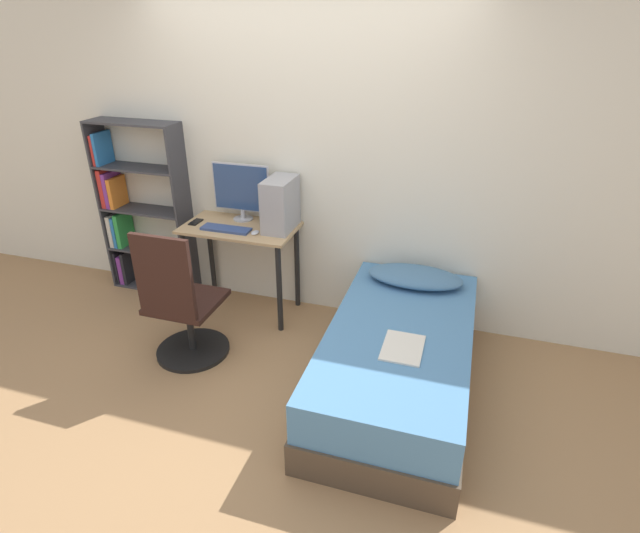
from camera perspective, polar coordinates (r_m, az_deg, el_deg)
ground_plane at (r=3.48m, az=-8.94°, el=-14.84°), size 14.00×14.00×0.00m
wall_back at (r=3.99m, az=-1.73°, el=11.62°), size 8.00×0.05×2.50m
desk at (r=4.13m, az=-9.03°, el=2.60°), size 0.92×0.51×0.78m
bookshelf at (r=4.77m, az=-20.57°, el=5.75°), size 0.79×0.25×1.53m
office_chair at (r=3.72m, az=-15.44°, el=-5.03°), size 0.54×0.54×1.04m
bed at (r=3.41m, az=8.88°, el=-10.51°), size 0.93×1.81×0.49m
pillow at (r=3.79m, az=10.80°, el=-1.14°), size 0.70×0.36×0.11m
magazine at (r=3.09m, az=9.43°, el=-9.14°), size 0.24×0.32×0.01m
monitor at (r=4.14m, az=-9.00°, el=8.65°), size 0.49×0.16×0.47m
keyboard at (r=4.02m, az=-10.70°, el=4.24°), size 0.40×0.12×0.02m
pc_tower at (r=3.92m, az=-4.55°, el=7.10°), size 0.20×0.36×0.41m
mouse at (r=3.91m, az=-7.44°, el=3.86°), size 0.06×0.09×0.02m
phone at (r=4.22m, az=-14.01°, el=4.96°), size 0.07×0.14×0.01m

